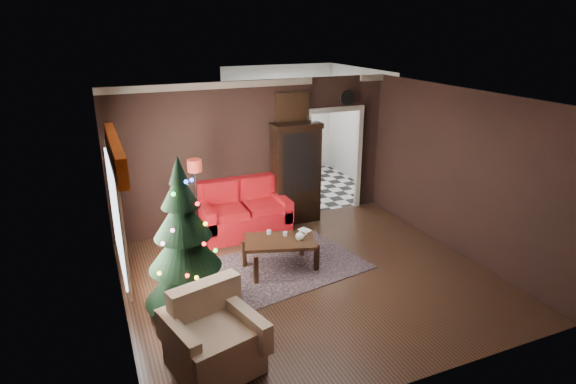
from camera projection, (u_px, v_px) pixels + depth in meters
name	position (u px, v px, depth m)	size (l,w,h in m)	color
floor	(311.00, 279.00, 7.47)	(5.50, 5.50, 0.00)	black
ceiling	(314.00, 99.00, 6.53)	(5.50, 5.50, 0.00)	white
wall_back	(255.00, 154.00, 9.17)	(5.50, 5.50, 0.00)	black
wall_front	(420.00, 272.00, 4.83)	(5.50, 5.50, 0.00)	black
wall_left	(115.00, 224.00, 5.98)	(5.50, 5.50, 0.00)	black
wall_right	(459.00, 173.00, 8.02)	(5.50, 5.50, 0.00)	black
doorway	(333.00, 162.00, 9.91)	(1.10, 0.10, 2.10)	silver
left_window	(116.00, 214.00, 6.15)	(0.05, 1.60, 1.40)	white
valance	(115.00, 152.00, 5.91)	(0.12, 2.10, 0.35)	#A83A0A
kitchen_floor	(302.00, 188.00, 11.56)	(3.00, 3.00, 0.00)	silver
kitchen_window	(279.00, 109.00, 12.25)	(0.70, 0.06, 0.70)	white
rug	(288.00, 265.00, 7.88)	(2.38, 1.73, 0.01)	#2B1C25
loveseat	(244.00, 209.00, 8.93)	(1.70, 0.90, 1.00)	maroon
curio_cabinet	(296.00, 175.00, 9.40)	(0.90, 0.45, 1.90)	black
floor_lamp	(197.00, 203.00, 8.27)	(0.27, 0.27, 1.57)	black
christmas_tree	(184.00, 242.00, 6.31)	(1.16, 1.16, 2.21)	#0E3A12
armchair	(213.00, 334.00, 5.39)	(0.93, 0.93, 0.95)	#CDB289
coffee_table	(280.00, 254.00, 7.70)	(1.12, 0.67, 0.50)	black
teapot	(300.00, 236.00, 7.56)	(0.16, 0.16, 0.15)	silver
cup_a	(269.00, 232.00, 7.80)	(0.08, 0.08, 0.07)	silver
cup_b	(285.00, 234.00, 7.75)	(0.07, 0.07, 0.06)	white
book	(302.00, 226.00, 7.86)	(0.15, 0.02, 0.20)	gray
wall_clock	(347.00, 97.00, 9.52)	(0.32, 0.32, 0.06)	white
painting	(292.00, 108.00, 9.12)	(0.62, 0.05, 0.52)	tan
kitchen_counter	(283.00, 158.00, 12.45)	(1.80, 0.60, 0.90)	white
kitchen_table	(296.00, 179.00, 11.07)	(0.70, 0.70, 0.75)	brown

